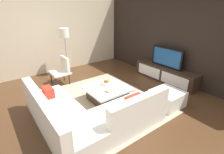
% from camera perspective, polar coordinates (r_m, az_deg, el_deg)
% --- Properties ---
extents(ground_plane, '(14.00, 14.00, 0.00)m').
position_cam_1_polar(ground_plane, '(4.59, -1.81, -8.53)').
color(ground_plane, '#4C301C').
extents(feature_wall_back, '(6.40, 0.12, 2.80)m').
position_cam_1_polar(feature_wall_back, '(5.97, 20.20, 11.97)').
color(feature_wall_back, black).
rests_on(feature_wall_back, ground).
extents(side_wall_left, '(0.12, 5.20, 2.80)m').
position_cam_1_polar(side_wall_left, '(6.94, -16.40, 13.77)').
color(side_wall_left, beige).
rests_on(side_wall_left, ground).
extents(area_rug, '(3.15, 2.47, 0.01)m').
position_cam_1_polar(area_rug, '(4.65, -2.52, -7.96)').
color(area_rug, tan).
rests_on(area_rug, ground).
extents(media_console, '(2.21, 0.47, 0.50)m').
position_cam_1_polar(media_console, '(6.03, 17.12, 1.02)').
color(media_console, '#332319').
rests_on(media_console, ground).
extents(television, '(1.12, 0.06, 0.64)m').
position_cam_1_polar(television, '(5.85, 17.77, 6.20)').
color(television, black).
rests_on(television, media_console).
extents(sectional_couch, '(2.39, 2.35, 0.81)m').
position_cam_1_polar(sectional_couch, '(3.69, -8.56, -12.35)').
color(sectional_couch, white).
rests_on(sectional_couch, ground).
extents(coffee_table, '(1.00, 1.06, 0.38)m').
position_cam_1_polar(coffee_table, '(4.61, -1.54, -5.48)').
color(coffee_table, '#332319').
rests_on(coffee_table, ground).
extents(accent_chair_near, '(0.54, 0.51, 0.87)m').
position_cam_1_polar(accent_chair_near, '(5.73, -16.27, 2.58)').
color(accent_chair_near, '#332319').
rests_on(accent_chair_near, ground).
extents(floor_lamp, '(0.32, 0.32, 1.67)m').
position_cam_1_polar(floor_lamp, '(6.28, -15.48, 13.00)').
color(floor_lamp, '#A5A5AA').
rests_on(floor_lamp, ground).
extents(ottoman, '(0.70, 0.70, 0.40)m').
position_cam_1_polar(ottoman, '(4.61, 17.86, -6.72)').
color(ottoman, white).
rests_on(ottoman, ground).
extents(fruit_bowl, '(0.28, 0.28, 0.14)m').
position_cam_1_polar(fruit_bowl, '(4.69, -1.81, -1.77)').
color(fruit_bowl, silver).
rests_on(fruit_bowl, coffee_table).
extents(book_stack, '(0.20, 0.15, 0.04)m').
position_cam_1_polar(book_stack, '(4.29, -1.07, -4.75)').
color(book_stack, '#CCB78C').
rests_on(book_stack, coffee_table).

